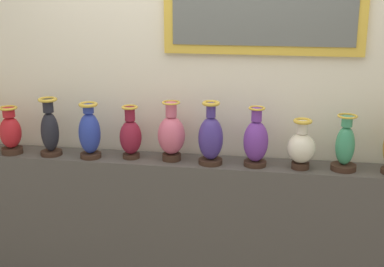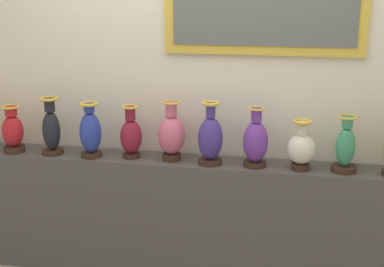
{
  "view_description": "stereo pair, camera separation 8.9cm",
  "coord_description": "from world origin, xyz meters",
  "px_view_note": "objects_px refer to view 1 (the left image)",
  "views": [
    {
      "loc": [
        0.56,
        -3.31,
        1.99
      ],
      "look_at": [
        0.0,
        0.0,
        1.04
      ],
      "focal_mm": 49.46,
      "sensor_mm": 36.0,
      "label": 1
    },
    {
      "loc": [
        0.64,
        -3.29,
        1.99
      ],
      "look_at": [
        0.0,
        0.0,
        1.04
      ],
      "focal_mm": 49.46,
      "sensor_mm": 36.0,
      "label": 2
    }
  ],
  "objects_px": {
    "vase_ivory": "(301,147)",
    "vase_violet": "(256,141)",
    "vase_burgundy": "(131,136)",
    "vase_jade": "(345,147)",
    "vase_indigo": "(211,138)",
    "vase_rose": "(171,135)",
    "vase_cobalt": "(90,133)",
    "vase_crimson": "(11,132)",
    "vase_onyx": "(50,130)"
  },
  "relations": [
    {
      "from": "vase_onyx",
      "to": "vase_ivory",
      "type": "distance_m",
      "value": 1.69
    },
    {
      "from": "vase_onyx",
      "to": "vase_rose",
      "type": "bearing_deg",
      "value": 1.86
    },
    {
      "from": "vase_violet",
      "to": "vase_ivory",
      "type": "distance_m",
      "value": 0.29
    },
    {
      "from": "vase_violet",
      "to": "vase_ivory",
      "type": "height_order",
      "value": "vase_violet"
    },
    {
      "from": "vase_cobalt",
      "to": "vase_jade",
      "type": "bearing_deg",
      "value": 1.0
    },
    {
      "from": "vase_onyx",
      "to": "vase_indigo",
      "type": "relative_size",
      "value": 0.96
    },
    {
      "from": "vase_indigo",
      "to": "vase_jade",
      "type": "relative_size",
      "value": 1.17
    },
    {
      "from": "vase_burgundy",
      "to": "vase_onyx",
      "type": "bearing_deg",
      "value": -177.24
    },
    {
      "from": "vase_violet",
      "to": "vase_cobalt",
      "type": "bearing_deg",
      "value": -178.93
    },
    {
      "from": "vase_onyx",
      "to": "vase_jade",
      "type": "xyz_separation_m",
      "value": [
        1.96,
        0.02,
        -0.03
      ]
    },
    {
      "from": "vase_violet",
      "to": "vase_burgundy",
      "type": "bearing_deg",
      "value": 178.77
    },
    {
      "from": "vase_rose",
      "to": "vase_cobalt",
      "type": "bearing_deg",
      "value": -175.98
    },
    {
      "from": "vase_cobalt",
      "to": "vase_burgundy",
      "type": "height_order",
      "value": "vase_cobalt"
    },
    {
      "from": "vase_rose",
      "to": "vase_ivory",
      "type": "distance_m",
      "value": 0.85
    },
    {
      "from": "vase_crimson",
      "to": "vase_violet",
      "type": "distance_m",
      "value": 1.69
    },
    {
      "from": "vase_jade",
      "to": "vase_cobalt",
      "type": "bearing_deg",
      "value": -179.0
    },
    {
      "from": "vase_crimson",
      "to": "vase_cobalt",
      "type": "height_order",
      "value": "vase_cobalt"
    },
    {
      "from": "vase_crimson",
      "to": "vase_indigo",
      "type": "xyz_separation_m",
      "value": [
        1.39,
        0.01,
        0.02
      ]
    },
    {
      "from": "vase_burgundy",
      "to": "vase_ivory",
      "type": "bearing_deg",
      "value": -1.39
    },
    {
      "from": "vase_crimson",
      "to": "vase_violet",
      "type": "height_order",
      "value": "vase_violet"
    },
    {
      "from": "vase_indigo",
      "to": "vase_ivory",
      "type": "xyz_separation_m",
      "value": [
        0.58,
        0.0,
        -0.03
      ]
    },
    {
      "from": "vase_burgundy",
      "to": "vase_jade",
      "type": "relative_size",
      "value": 1.01
    },
    {
      "from": "vase_onyx",
      "to": "vase_indigo",
      "type": "bearing_deg",
      "value": -0.15
    },
    {
      "from": "vase_rose",
      "to": "vase_indigo",
      "type": "distance_m",
      "value": 0.27
    },
    {
      "from": "vase_onyx",
      "to": "vase_ivory",
      "type": "xyz_separation_m",
      "value": [
        1.69,
        -0.0,
        -0.03
      ]
    },
    {
      "from": "vase_cobalt",
      "to": "vase_jade",
      "type": "relative_size",
      "value": 1.06
    },
    {
      "from": "vase_ivory",
      "to": "vase_crimson",
      "type": "bearing_deg",
      "value": -179.65
    },
    {
      "from": "vase_crimson",
      "to": "vase_ivory",
      "type": "xyz_separation_m",
      "value": [
        1.97,
        0.01,
        -0.01
      ]
    },
    {
      "from": "vase_rose",
      "to": "vase_ivory",
      "type": "bearing_deg",
      "value": -1.86
    },
    {
      "from": "vase_crimson",
      "to": "vase_ivory",
      "type": "height_order",
      "value": "vase_crimson"
    },
    {
      "from": "vase_indigo",
      "to": "vase_violet",
      "type": "xyz_separation_m",
      "value": [
        0.29,
        0.01,
        -0.01
      ]
    },
    {
      "from": "vase_rose",
      "to": "vase_burgundy",
      "type": "bearing_deg",
      "value": -179.95
    },
    {
      "from": "vase_ivory",
      "to": "vase_violet",
      "type": "bearing_deg",
      "value": 178.15
    },
    {
      "from": "vase_crimson",
      "to": "vase_onyx",
      "type": "relative_size",
      "value": 0.83
    },
    {
      "from": "vase_cobalt",
      "to": "vase_onyx",
      "type": "bearing_deg",
      "value": 177.7
    },
    {
      "from": "vase_onyx",
      "to": "vase_violet",
      "type": "distance_m",
      "value": 1.4
    },
    {
      "from": "vase_ivory",
      "to": "vase_jade",
      "type": "relative_size",
      "value": 0.91
    },
    {
      "from": "vase_indigo",
      "to": "vase_burgundy",
      "type": "bearing_deg",
      "value": 176.87
    },
    {
      "from": "vase_crimson",
      "to": "vase_violet",
      "type": "xyz_separation_m",
      "value": [
        1.69,
        0.02,
        0.01
      ]
    },
    {
      "from": "vase_cobalt",
      "to": "vase_jade",
      "type": "xyz_separation_m",
      "value": [
        1.67,
        0.03,
        -0.02
      ]
    },
    {
      "from": "vase_rose",
      "to": "vase_indigo",
      "type": "bearing_deg",
      "value": -6.46
    },
    {
      "from": "vase_indigo",
      "to": "vase_crimson",
      "type": "bearing_deg",
      "value": -179.62
    },
    {
      "from": "vase_jade",
      "to": "vase_rose",
      "type": "bearing_deg",
      "value": 179.5
    },
    {
      "from": "vase_cobalt",
      "to": "vase_ivory",
      "type": "xyz_separation_m",
      "value": [
        1.4,
        0.01,
        -0.03
      ]
    },
    {
      "from": "vase_rose",
      "to": "vase_violet",
      "type": "xyz_separation_m",
      "value": [
        0.56,
        -0.02,
        -0.01
      ]
    },
    {
      "from": "vase_violet",
      "to": "vase_indigo",
      "type": "bearing_deg",
      "value": -177.65
    },
    {
      "from": "vase_burgundy",
      "to": "vase_indigo",
      "type": "bearing_deg",
      "value": -3.13
    },
    {
      "from": "vase_onyx",
      "to": "vase_rose",
      "type": "relative_size",
      "value": 1.0
    },
    {
      "from": "vase_burgundy",
      "to": "vase_violet",
      "type": "xyz_separation_m",
      "value": [
        0.84,
        -0.02,
        0.01
      ]
    },
    {
      "from": "vase_onyx",
      "to": "vase_rose",
      "type": "height_order",
      "value": "same"
    }
  ]
}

